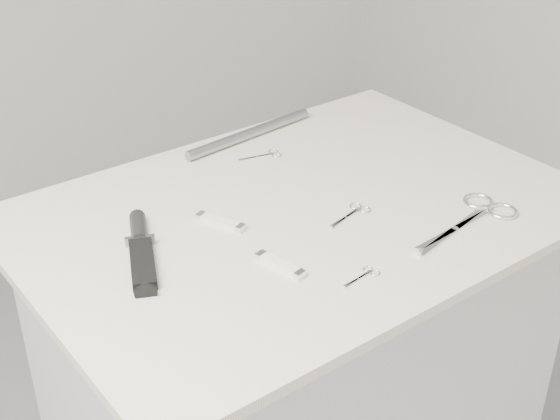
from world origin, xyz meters
TOP-DOWN VIEW (x-y plane):
  - plinth at (0.00, 0.00)m, footprint 0.90×0.60m
  - display_board at (0.00, 0.00)m, footprint 1.00×0.70m
  - large_shears at (0.23, -0.21)m, footprint 0.25×0.11m
  - embroidery_scissors_a at (0.06, -0.07)m, footprint 0.10×0.05m
  - embroidery_scissors_b at (0.07, 0.21)m, footprint 0.09×0.04m
  - tiny_scissors at (-0.05, -0.23)m, footprint 0.07×0.03m
  - sheathed_knife at (-0.30, 0.05)m, footprint 0.12×0.21m
  - pocket_knife_a at (-0.15, -0.13)m, footprint 0.04×0.10m
  - pocket_knife_b at (-0.15, 0.04)m, footprint 0.06×0.10m
  - metal_rail at (0.10, 0.30)m, footprint 0.33×0.05m

SIDE VIEW (x-z plane):
  - plinth at x=0.00m, z-range 0.00..0.90m
  - display_board at x=0.00m, z-range 0.90..0.92m
  - tiny_scissors at x=-0.05m, z-range 0.92..0.92m
  - embroidery_scissors_b at x=0.07m, z-range 0.92..0.92m
  - embroidery_scissors_a at x=0.06m, z-range 0.92..0.92m
  - large_shears at x=0.23m, z-range 0.92..0.93m
  - pocket_knife_a at x=-0.15m, z-range 0.92..0.93m
  - pocket_knife_b at x=-0.15m, z-range 0.92..0.93m
  - sheathed_knife at x=-0.30m, z-range 0.91..0.94m
  - metal_rail at x=0.10m, z-range 0.92..0.94m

